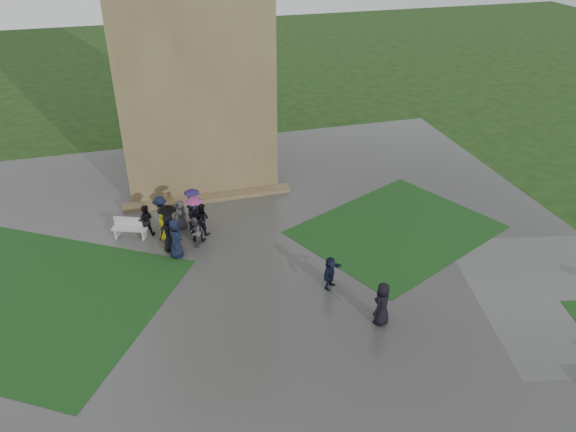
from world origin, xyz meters
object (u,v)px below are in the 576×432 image
object	(u,v)px
tower	(184,12)
bench	(130,228)
pedestrian_near	(382,304)
pedestrian_mid	(330,273)

from	to	relation	value
tower	bench	size ratio (longest dim) A/B	10.19
pedestrian_near	tower	bearing A→B (deg)	-110.14
tower	pedestrian_near	xyz separation A→B (m)	(4.94, -16.15, -8.07)
tower	pedestrian_mid	world-z (taller)	tower
pedestrian_mid	pedestrian_near	distance (m)	2.90
bench	pedestrian_mid	distance (m)	10.14
tower	pedestrian_near	world-z (taller)	tower
bench	pedestrian_near	size ratio (longest dim) A/B	0.97
tower	pedestrian_mid	bearing A→B (deg)	-74.38
bench	pedestrian_mid	xyz separation A→B (m)	(7.91, -6.35, 0.24)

